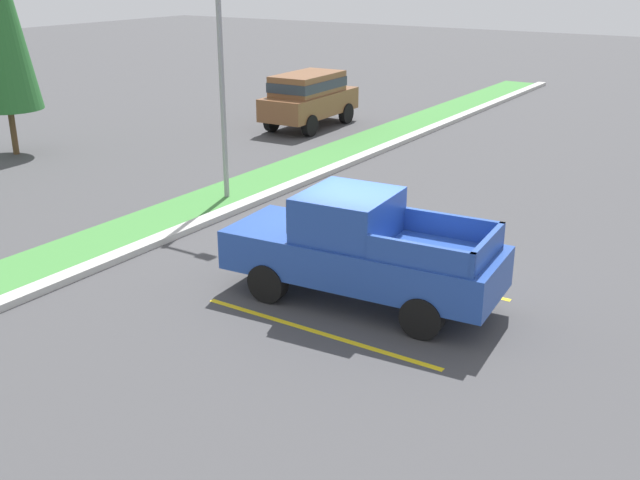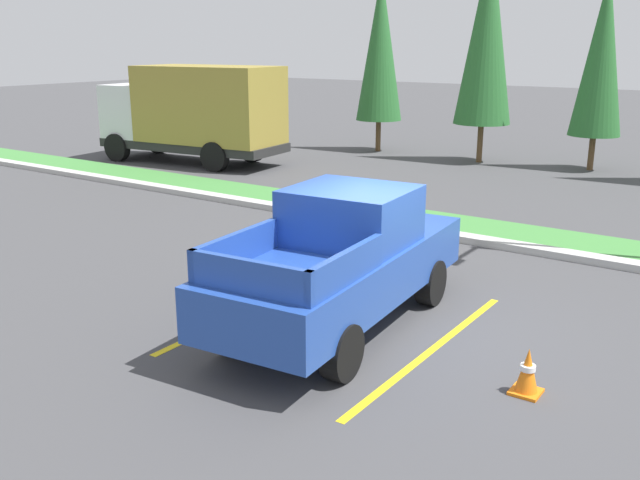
# 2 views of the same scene
# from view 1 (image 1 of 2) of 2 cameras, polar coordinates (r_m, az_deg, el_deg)

# --- Properties ---
(ground_plane) EXTENTS (120.00, 120.00, 0.00)m
(ground_plane) POSITION_cam_1_polar(r_m,az_deg,el_deg) (14.98, 2.66, -3.42)
(ground_plane) COLOR #424244
(parking_line_near) EXTENTS (0.12, 4.80, 0.01)m
(parking_line_near) POSITION_cam_1_polar(r_m,az_deg,el_deg) (13.12, -0.27, -7.02)
(parking_line_near) COLOR yellow
(parking_line_near) RESTS_ON ground
(parking_line_far) EXTENTS (0.12, 4.80, 0.01)m
(parking_line_far) POSITION_cam_1_polar(r_m,az_deg,el_deg) (15.56, 6.01, -2.57)
(parking_line_far) COLOR yellow
(parking_line_far) RESTS_ON ground
(curb_strip) EXTENTS (56.00, 0.40, 0.15)m
(curb_strip) POSITION_cam_1_polar(r_m,az_deg,el_deg) (17.82, -11.32, 0.41)
(curb_strip) COLOR #B2B2AD
(curb_strip) RESTS_ON ground
(grass_median) EXTENTS (56.00, 1.80, 0.06)m
(grass_median) POSITION_cam_1_polar(r_m,az_deg,el_deg) (18.58, -13.76, 0.90)
(grass_median) COLOR #42843D
(grass_median) RESTS_ON ground
(pickup_truck_main) EXTENTS (2.32, 5.36, 2.10)m
(pickup_truck_main) POSITION_cam_1_polar(r_m,az_deg,el_deg) (13.92, 3.04, -0.70)
(pickup_truck_main) COLOR black
(pickup_truck_main) RESTS_ON ground
(suv_distant) EXTENTS (4.67, 2.11, 2.10)m
(suv_distant) POSITION_cam_1_polar(r_m,az_deg,el_deg) (29.36, -0.85, 10.96)
(suv_distant) COLOR black
(suv_distant) RESTS_ON ground
(street_light) EXTENTS (0.24, 1.49, 6.41)m
(street_light) POSITION_cam_1_polar(r_m,az_deg,el_deg) (19.73, -7.21, 13.55)
(street_light) COLOR gray
(street_light) RESTS_ON ground
(traffic_cone) EXTENTS (0.36, 0.36, 0.60)m
(traffic_cone) POSITION_cam_1_polar(r_m,az_deg,el_deg) (16.54, 10.00, -0.28)
(traffic_cone) COLOR orange
(traffic_cone) RESTS_ON ground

